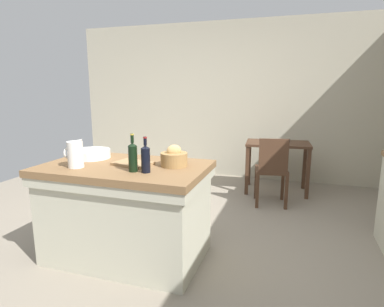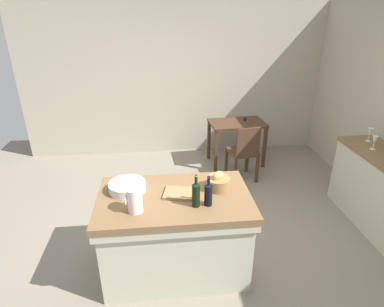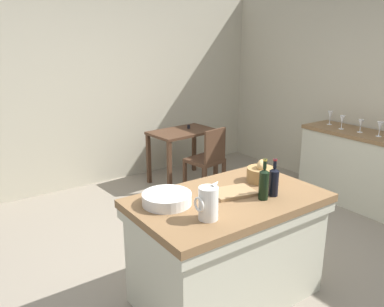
{
  "view_description": "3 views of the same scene",
  "coord_description": "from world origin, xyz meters",
  "views": [
    {
      "loc": [
        1.16,
        -2.85,
        1.52
      ],
      "look_at": [
        0.09,
        0.46,
        0.81
      ],
      "focal_mm": 29.98,
      "sensor_mm": 36.0,
      "label": 1
    },
    {
      "loc": [
        -0.34,
        -2.97,
        2.44
      ],
      "look_at": [
        0.02,
        0.34,
        0.93
      ],
      "focal_mm": 29.72,
      "sensor_mm": 36.0,
      "label": 2
    },
    {
      "loc": [
        -1.99,
        -2.48,
        2.01
      ],
      "look_at": [
        0.05,
        0.42,
        0.93
      ],
      "focal_mm": 36.42,
      "sensor_mm": 36.0,
      "label": 3
    }
  ],
  "objects": [
    {
      "name": "bread_basket",
      "position": [
        0.19,
        -0.35,
        0.93
      ],
      "size": [
        0.23,
        0.23,
        0.19
      ],
      "color": "olive",
      "rests_on": "island_table"
    },
    {
      "name": "pitcher",
      "position": [
        -0.58,
        -0.65,
        0.97
      ],
      "size": [
        0.17,
        0.13,
        0.26
      ],
      "color": "silver",
      "rests_on": "island_table"
    },
    {
      "name": "wine_glass_left",
      "position": [
        2.23,
        -0.19,
        1.02
      ],
      "size": [
        0.07,
        0.07,
        0.17
      ],
      "color": "white",
      "rests_on": "side_cabinet"
    },
    {
      "name": "writing_desk",
      "position": [
        0.94,
        1.91,
        0.62
      ],
      "size": [
        0.94,
        0.63,
        0.79
      ],
      "color": "#472D1E",
      "rests_on": "ground"
    },
    {
      "name": "side_cabinet",
      "position": [
        2.26,
        0.06,
        0.46
      ],
      "size": [
        0.52,
        1.36,
        0.91
      ],
      "color": "brown",
      "rests_on": "ground"
    },
    {
      "name": "wall_back",
      "position": [
        0.0,
        2.6,
        1.3
      ],
      "size": [
        5.32,
        0.12,
        2.6
      ],
      "primitive_type": "cube",
      "color": "#B2AA93",
      "rests_on": "ground"
    },
    {
      "name": "wine_bottle_amber",
      "position": [
        -0.05,
        -0.63,
        0.98
      ],
      "size": [
        0.07,
        0.07,
        0.31
      ],
      "color": "black",
      "rests_on": "island_table"
    },
    {
      "name": "cutting_board",
      "position": [
        -0.16,
        -0.42,
        0.87
      ],
      "size": [
        0.36,
        0.29,
        0.02
      ],
      "primitive_type": "cube",
      "rotation": [
        0.0,
        0.0,
        -0.21
      ],
      "color": "#99754C",
      "rests_on": "island_table"
    },
    {
      "name": "wine_glass_middle",
      "position": [
        2.23,
        0.05,
        1.01
      ],
      "size": [
        0.07,
        0.07,
        0.15
      ],
      "color": "white",
      "rests_on": "side_cabinet"
    },
    {
      "name": "wash_bowl",
      "position": [
        -0.67,
        -0.29,
        0.9
      ],
      "size": [
        0.35,
        0.35,
        0.08
      ],
      "primitive_type": "cylinder",
      "color": "silver",
      "rests_on": "island_table"
    },
    {
      "name": "wine_glass_far_right",
      "position": [
        2.3,
        0.52,
        1.03
      ],
      "size": [
        0.07,
        0.07,
        0.18
      ],
      "color": "white",
      "rests_on": "side_cabinet"
    },
    {
      "name": "wine_glass_right",
      "position": [
        2.2,
        0.28,
        1.02
      ],
      "size": [
        0.07,
        0.07,
        0.17
      ],
      "color": "white",
      "rests_on": "side_cabinet"
    },
    {
      "name": "ground_plane",
      "position": [
        0.0,
        0.0,
        0.0
      ],
      "size": [
        6.76,
        6.76,
        0.0
      ],
      "primitive_type": "plane",
      "color": "gray"
    },
    {
      "name": "wine_bottle_dark",
      "position": [
        0.06,
        -0.62,
        0.98
      ],
      "size": [
        0.07,
        0.07,
        0.29
      ],
      "color": "black",
      "rests_on": "island_table"
    },
    {
      "name": "wooden_chair",
      "position": [
        0.91,
        1.29,
        0.49
      ],
      "size": [
        0.46,
        0.46,
        0.91
      ],
      "color": "#472D1E",
      "rests_on": "ground"
    },
    {
      "name": "island_table",
      "position": [
        -0.23,
        -0.45,
        0.47
      ],
      "size": [
        1.43,
        0.88,
        0.86
      ],
      "color": "brown",
      "rests_on": "ground"
    }
  ]
}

